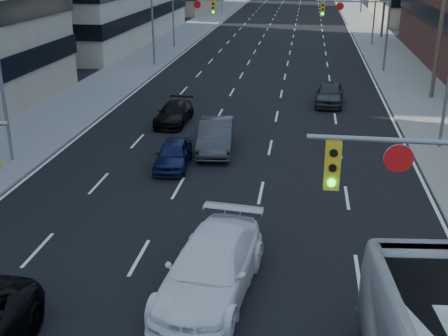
% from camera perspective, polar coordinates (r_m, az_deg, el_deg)
% --- Properties ---
extents(signal_far_left, '(6.09, 0.33, 6.00)m').
position_cam_1_polar(signal_far_left, '(50.40, -4.66, 15.01)').
color(signal_far_left, slate).
rests_on(signal_far_left, ground).
extents(signal_far_right, '(6.09, 0.33, 6.00)m').
position_cam_1_polar(signal_far_right, '(49.36, 13.61, 14.38)').
color(signal_far_right, slate).
rests_on(signal_far_right, ground).
extents(utility_pole_block, '(2.20, 0.28, 11.00)m').
position_cam_1_polar(utility_pole_block, '(41.03, 21.30, 14.39)').
color(utility_pole_block, '#4C3D2D').
rests_on(utility_pole_block, ground).
extents(streetlight_left_near, '(2.03, 0.22, 9.00)m').
position_cam_1_polar(streetlight_left_near, '(27.92, -21.70, 10.28)').
color(streetlight_left_near, slate).
rests_on(streetlight_left_near, ground).
extents(white_van, '(3.05, 6.13, 1.71)m').
position_cam_1_polar(white_van, '(16.84, -1.35, -10.16)').
color(white_van, white).
rests_on(white_van, ground).
extents(sedan_blue, '(1.75, 3.84, 1.28)m').
position_cam_1_polar(sedan_blue, '(26.68, -5.19, 1.41)').
color(sedan_blue, '#0D1337').
rests_on(sedan_blue, ground).
extents(sedan_grey_center, '(2.16, 4.98, 1.59)m').
position_cam_1_polar(sedan_grey_center, '(28.77, -0.85, 3.30)').
color(sedan_grey_center, '#303032').
rests_on(sedan_grey_center, ground).
extents(sedan_black_far, '(1.84, 4.30, 1.24)m').
position_cam_1_polar(sedan_black_far, '(33.67, -5.10, 5.56)').
color(sedan_black_far, black).
rests_on(sedan_black_far, ground).
extents(sedan_grey_right, '(2.11, 4.54, 1.51)m').
position_cam_1_polar(sedan_grey_right, '(38.47, 10.69, 7.45)').
color(sedan_grey_right, '#2C2C2E').
rests_on(sedan_grey_right, ground).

